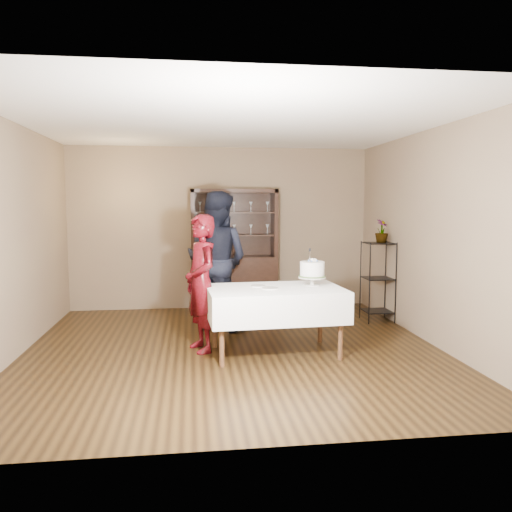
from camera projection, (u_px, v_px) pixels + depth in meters
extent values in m
plane|color=black|center=(234.00, 349.00, 6.09)|extent=(5.00, 5.00, 0.00)
plane|color=white|center=(233.00, 123.00, 5.80)|extent=(5.00, 5.00, 0.00)
cube|color=#765E4C|center=(221.00, 228.00, 8.41)|extent=(5.00, 0.02, 2.70)
cube|color=#765E4C|center=(12.00, 241.00, 5.63)|extent=(0.02, 5.00, 2.70)
cube|color=#765E4C|center=(431.00, 237.00, 6.26)|extent=(0.02, 5.00, 2.70)
cube|color=black|center=(234.00, 283.00, 8.27)|extent=(1.40, 0.48, 0.90)
cube|color=black|center=(233.00, 223.00, 8.39)|extent=(1.40, 0.03, 1.10)
cube|color=black|center=(234.00, 191.00, 8.11)|extent=(1.40, 0.48, 0.06)
cube|color=black|center=(234.00, 235.00, 8.19)|extent=(1.28, 0.42, 0.02)
cube|color=black|center=(234.00, 213.00, 8.15)|extent=(1.28, 0.42, 0.02)
cylinder|color=black|center=(370.00, 284.00, 7.28)|extent=(0.02, 0.02, 1.20)
cylinder|color=black|center=(396.00, 283.00, 7.33)|extent=(0.02, 0.02, 1.20)
cylinder|color=black|center=(360.00, 280.00, 7.67)|extent=(0.02, 0.02, 1.20)
cylinder|color=black|center=(385.00, 279.00, 7.72)|extent=(0.02, 0.02, 1.20)
cube|color=black|center=(377.00, 311.00, 7.55)|extent=(0.40, 0.40, 0.02)
cube|color=black|center=(378.00, 278.00, 7.49)|extent=(0.40, 0.40, 0.01)
cube|color=black|center=(379.00, 243.00, 7.44)|extent=(0.40, 0.40, 0.02)
cube|color=white|center=(275.00, 303.00, 5.84)|extent=(1.62, 1.05, 0.36)
cylinder|color=#4C2F1B|center=(222.00, 333.00, 5.38)|extent=(0.06, 0.06, 0.75)
cylinder|color=#4C2F1B|center=(341.00, 328.00, 5.63)|extent=(0.06, 0.06, 0.75)
cylinder|color=#4C2F1B|center=(215.00, 318.00, 6.11)|extent=(0.06, 0.06, 0.75)
cylinder|color=#4C2F1B|center=(320.00, 313.00, 6.36)|extent=(0.06, 0.06, 0.75)
imported|color=#340406|center=(201.00, 283.00, 5.94)|extent=(0.58, 0.70, 1.64)
imported|color=black|center=(217.00, 261.00, 7.01)|extent=(1.18, 1.10, 1.94)
cylinder|color=silver|center=(312.00, 285.00, 6.00)|extent=(0.18, 0.18, 0.01)
cylinder|color=silver|center=(312.00, 282.00, 6.00)|extent=(0.05, 0.05, 0.09)
cylinder|color=silver|center=(312.00, 277.00, 5.99)|extent=(0.33, 0.33, 0.01)
cylinder|color=#44622E|center=(312.00, 276.00, 5.99)|extent=(0.32, 0.32, 0.02)
cylinder|color=white|center=(312.00, 269.00, 5.98)|extent=(0.31, 0.31, 0.18)
sphere|color=#5B7EC4|center=(315.00, 261.00, 5.98)|extent=(0.02, 0.02, 0.02)
cube|color=silver|center=(310.00, 257.00, 5.94)|extent=(0.02, 0.02, 0.13)
cube|color=black|center=(310.00, 250.00, 5.94)|extent=(0.02, 0.02, 0.05)
cylinder|color=silver|center=(270.00, 288.00, 5.75)|extent=(0.23, 0.23, 0.01)
cylinder|color=silver|center=(258.00, 286.00, 5.91)|extent=(0.23, 0.23, 0.01)
imported|color=#44622E|center=(382.00, 231.00, 7.40)|extent=(0.27, 0.27, 0.35)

